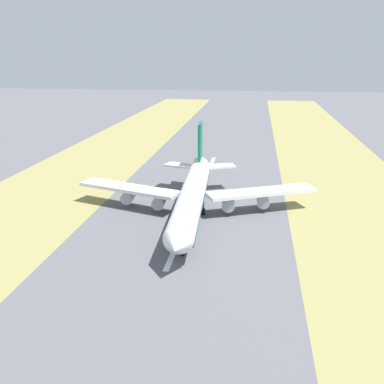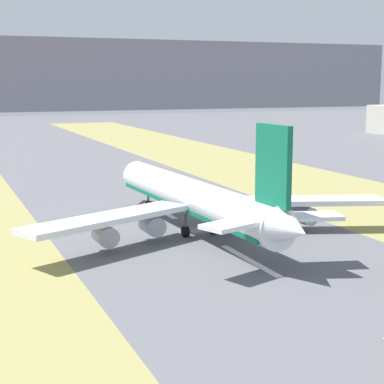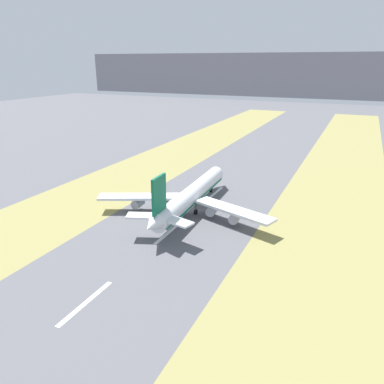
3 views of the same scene
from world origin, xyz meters
name	(u,v)px [view 2 (image 2 of 3)]	position (x,y,z in m)	size (l,w,h in m)	color
ground_plane	(196,230)	(0.00, 0.00, 0.00)	(800.00, 800.00, 0.00)	#56565B
centreline_dash_mid	(249,260)	(0.00, -20.50, 0.01)	(1.20, 18.00, 0.01)	silver
centreline_dash_far	(160,210)	(0.00, 19.50, 0.01)	(1.20, 18.00, 0.01)	silver
airplane_main_jet	(197,199)	(-0.90, -2.40, 6.02)	(64.06, 67.19, 20.20)	silver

